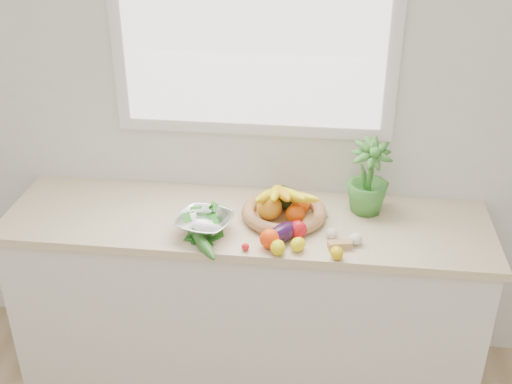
# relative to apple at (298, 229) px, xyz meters

# --- Properties ---
(back_wall) EXTENTS (4.50, 0.02, 2.70)m
(back_wall) POSITION_rel_apple_xyz_m (-0.25, 0.44, 0.41)
(back_wall) COLOR white
(back_wall) RESTS_ON ground
(counter_cabinet) EXTENTS (2.20, 0.58, 0.86)m
(counter_cabinet) POSITION_rel_apple_xyz_m (-0.25, 0.14, -0.51)
(counter_cabinet) COLOR silver
(counter_cabinet) RESTS_ON ground
(countertop) EXTENTS (2.24, 0.62, 0.04)m
(countertop) POSITION_rel_apple_xyz_m (-0.25, 0.14, -0.06)
(countertop) COLOR beige
(countertop) RESTS_ON counter_cabinet
(window_frame) EXTENTS (1.30, 0.03, 1.10)m
(window_frame) POSITION_rel_apple_xyz_m (-0.25, 0.42, 0.81)
(window_frame) COLOR white
(window_frame) RESTS_ON back_wall
(window_pane) EXTENTS (1.18, 0.01, 0.98)m
(window_pane) POSITION_rel_apple_xyz_m (-0.25, 0.40, 0.81)
(window_pane) COLOR white
(window_pane) RESTS_ON window_frame
(orange_loose) EXTENTS (0.11, 0.11, 0.09)m
(orange_loose) POSITION_rel_apple_xyz_m (-0.11, -0.10, 0.00)
(orange_loose) COLOR #FF3F08
(orange_loose) RESTS_ON countertop
(lemon_a) EXTENTS (0.07, 0.08, 0.05)m
(lemon_a) POSITION_rel_apple_xyz_m (0.17, -0.14, -0.01)
(lemon_a) COLOR yellow
(lemon_a) RESTS_ON countertop
(lemon_b) EXTENTS (0.08, 0.09, 0.06)m
(lemon_b) POSITION_rel_apple_xyz_m (0.01, -0.10, -0.01)
(lemon_b) COLOR yellow
(lemon_b) RESTS_ON countertop
(lemon_c) EXTENTS (0.08, 0.09, 0.06)m
(lemon_c) POSITION_rel_apple_xyz_m (-0.07, -0.14, -0.01)
(lemon_c) COLOR yellow
(lemon_c) RESTS_ON countertop
(apple) EXTENTS (0.09, 0.09, 0.08)m
(apple) POSITION_rel_apple_xyz_m (0.00, 0.00, 0.00)
(apple) COLOR red
(apple) RESTS_ON countertop
(ginger) EXTENTS (0.11, 0.06, 0.03)m
(ginger) POSITION_rel_apple_xyz_m (0.18, -0.06, -0.02)
(ginger) COLOR tan
(ginger) RESTS_ON countertop
(garlic_a) EXTENTS (0.06, 0.06, 0.04)m
(garlic_a) POSITION_rel_apple_xyz_m (0.15, 0.01, -0.02)
(garlic_a) COLOR silver
(garlic_a) RESTS_ON countertop
(garlic_b) EXTENTS (0.06, 0.06, 0.04)m
(garlic_b) POSITION_rel_apple_xyz_m (0.10, 0.19, -0.02)
(garlic_b) COLOR white
(garlic_b) RESTS_ON countertop
(garlic_c) EXTENTS (0.06, 0.06, 0.05)m
(garlic_c) POSITION_rel_apple_xyz_m (0.25, -0.02, -0.02)
(garlic_c) COLOR white
(garlic_c) RESTS_ON countertop
(eggplant) EXTENTS (0.19, 0.21, 0.08)m
(eggplant) POSITION_rel_apple_xyz_m (-0.07, -0.05, 0.00)
(eggplant) COLOR #2A0E36
(eggplant) RESTS_ON countertop
(cucumber) EXTENTS (0.18, 0.25, 0.05)m
(cucumber) POSITION_rel_apple_xyz_m (-0.39, -0.14, -0.02)
(cucumber) COLOR #205418
(cucumber) RESTS_ON countertop
(radish) EXTENTS (0.04, 0.04, 0.03)m
(radish) POSITION_rel_apple_xyz_m (-0.21, -0.13, -0.02)
(radish) COLOR red
(radish) RESTS_ON countertop
(potted_herb) EXTENTS (0.25, 0.25, 0.35)m
(potted_herb) POSITION_rel_apple_xyz_m (0.30, 0.27, 0.14)
(potted_herb) COLOR #3D822F
(potted_herb) RESTS_ON countertop
(fruit_basket) EXTENTS (0.49, 0.49, 0.19)m
(fruit_basket) POSITION_rel_apple_xyz_m (-0.08, 0.15, 0.01)
(fruit_basket) COLOR #AC784C
(fruit_basket) RESTS_ON countertop
(colander_with_spinach) EXTENTS (0.30, 0.30, 0.13)m
(colander_with_spinach) POSITION_rel_apple_xyz_m (-0.41, -0.01, 0.02)
(colander_with_spinach) COLOR silver
(colander_with_spinach) RESTS_ON countertop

